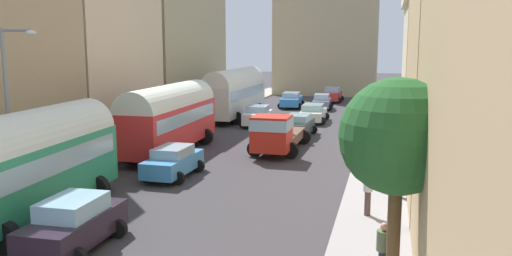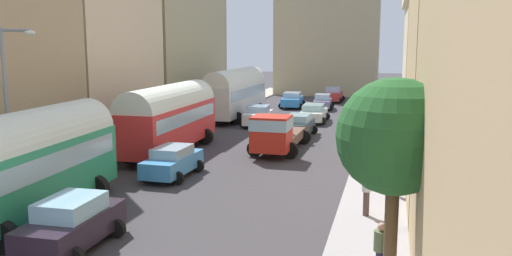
# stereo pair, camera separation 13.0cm
# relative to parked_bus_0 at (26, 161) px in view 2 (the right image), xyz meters

# --- Properties ---
(ground_plane) EXTENTS (154.00, 154.00, 0.00)m
(ground_plane) POSITION_rel_parked_bus_0_xyz_m (4.63, 20.09, -2.20)
(ground_plane) COLOR #383539
(sidewalk_left) EXTENTS (2.50, 70.00, 0.14)m
(sidewalk_left) POSITION_rel_parked_bus_0_xyz_m (-2.62, 20.09, -2.13)
(sidewalk_left) COLOR #9E9488
(sidewalk_left) RESTS_ON ground
(sidewalk_right) EXTENTS (2.50, 70.00, 0.14)m
(sidewalk_right) POSITION_rel_parked_bus_0_xyz_m (11.88, 20.09, -2.13)
(sidewalk_right) COLOR #979395
(sidewalk_right) RESTS_ON ground
(building_left_2) EXTENTS (5.79, 9.97, 10.11)m
(building_left_2) POSITION_rel_parked_bus_0_xyz_m (-6.50, 15.39, 2.89)
(building_left_2) COLOR beige
(building_left_2) RESTS_ON ground
(building_left_3) EXTENTS (5.15, 14.85, 12.63)m
(building_left_3) POSITION_rel_parked_bus_0_xyz_m (-6.45, 28.29, 4.12)
(building_left_3) COLOR tan
(building_left_3) RESTS_ON ground
(building_right_1) EXTENTS (6.38, 11.21, 13.25)m
(building_right_1) POSITION_rel_parked_bus_0_xyz_m (16.03, 7.87, 4.45)
(building_right_1) COLOR tan
(building_right_1) RESTS_ON ground
(building_right_2) EXTENTS (5.37, 9.86, 9.26)m
(building_right_2) POSITION_rel_parked_bus_0_xyz_m (15.57, 19.33, 2.46)
(building_right_2) COLOR beige
(building_right_2) RESTS_ON ground
(distant_church) EXTENTS (12.19, 7.32, 19.79)m
(distant_church) POSITION_rel_parked_bus_0_xyz_m (4.63, 49.65, 4.89)
(distant_church) COLOR tan
(distant_church) RESTS_ON ground
(parked_bus_0) EXTENTS (3.45, 9.12, 3.97)m
(parked_bus_0) POSITION_rel_parked_bus_0_xyz_m (0.00, 0.00, 0.00)
(parked_bus_0) COLOR #2A8F63
(parked_bus_0) RESTS_ON ground
(parked_bus_1) EXTENTS (3.28, 9.37, 3.95)m
(parked_bus_1) POSITION_rel_parked_bus_0_xyz_m (0.14, 12.09, -0.02)
(parked_bus_1) COLOR red
(parked_bus_1) RESTS_ON ground
(parked_bus_2) EXTENTS (3.49, 10.02, 4.16)m
(parked_bus_2) POSITION_rel_parked_bus_0_xyz_m (-0.16, 26.35, 0.11)
(parked_bus_2) COLOR silver
(parked_bus_2) RESTS_ON ground
(cargo_truck_0) EXTENTS (2.95, 7.21, 2.37)m
(cargo_truck_0) POSITION_rel_parked_bus_0_xyz_m (6.18, 13.53, -0.99)
(cargo_truck_0) COLOR red
(cargo_truck_0) RESTS_ON ground
(car_0) EXTENTS (2.28, 4.00, 1.51)m
(car_0) POSITION_rel_parked_bus_0_xyz_m (6.42, 19.27, -1.43)
(car_0) COLOR #1F2C2E
(car_0) RESTS_ON ground
(car_1) EXTENTS (2.42, 4.36, 1.45)m
(car_1) POSITION_rel_parked_bus_0_xyz_m (6.44, 26.04, -1.46)
(car_1) COLOR silver
(car_1) RESTS_ON ground
(car_2) EXTENTS (2.27, 3.76, 1.46)m
(car_2) POSITION_rel_parked_bus_0_xyz_m (6.11, 34.33, -1.46)
(car_2) COLOR gray
(car_2) RESTS_ON ground
(car_3) EXTENTS (2.30, 3.71, 1.63)m
(car_3) POSITION_rel_parked_bus_0_xyz_m (6.44, 40.80, -1.39)
(car_3) COLOR #B32D28
(car_3) RESTS_ON ground
(car_4) EXTENTS (2.31, 3.93, 1.65)m
(car_4) POSITION_rel_parked_bus_0_xyz_m (3.05, -1.94, -1.38)
(car_4) COLOR black
(car_4) RESTS_ON ground
(car_5) EXTENTS (2.25, 3.95, 1.48)m
(car_5) POSITION_rel_parked_bus_0_xyz_m (2.50, 7.03, -1.44)
(car_5) COLOR #3F89C8
(car_5) RESTS_ON ground
(car_6) EXTENTS (2.46, 3.71, 1.59)m
(car_6) POSITION_rel_parked_bus_0_xyz_m (2.66, 22.84, -1.40)
(car_6) COLOR silver
(car_6) RESTS_ON ground
(car_7) EXTENTS (2.54, 4.42, 1.49)m
(car_7) POSITION_rel_parked_bus_0_xyz_m (3.04, 35.00, -1.44)
(car_7) COLOR #3787D0
(car_7) RESTS_ON ground
(pedestrian_1) EXTENTS (0.45, 0.45, 1.77)m
(pedestrian_1) POSITION_rel_parked_bus_0_xyz_m (12.65, 6.06, -1.17)
(pedestrian_1) COLOR #292E51
(pedestrian_1) RESTS_ON ground
(pedestrian_2) EXTENTS (0.45, 0.45, 1.79)m
(pedestrian_2) POSITION_rel_parked_bus_0_xyz_m (11.90, 15.74, -1.18)
(pedestrian_2) COLOR #1C2A40
(pedestrian_2) RESTS_ON ground
(pedestrian_3) EXTENTS (0.44, 0.44, 1.88)m
(pedestrian_3) POSITION_rel_parked_bus_0_xyz_m (11.68, 3.17, -1.12)
(pedestrian_3) COLOR #503A36
(pedestrian_3) RESTS_ON ground
(pedestrian_4) EXTENTS (0.51, 0.51, 1.69)m
(pedestrian_4) POSITION_rel_parked_bus_0_xyz_m (12.30, -2.00, -1.25)
(pedestrian_4) COLOR #292241
(pedestrian_4) RESTS_ON ground
(streetlamp_near) EXTENTS (1.55, 0.28, 6.87)m
(streetlamp_near) POSITION_rel_parked_bus_0_xyz_m (-1.68, 1.50, 1.85)
(streetlamp_near) COLOR gray
(streetlamp_near) RESTS_ON ground
(roadside_tree_0) EXTENTS (2.91, 2.91, 5.50)m
(roadside_tree_0) POSITION_rel_parked_bus_0_xyz_m (12.53, -2.37, 1.81)
(roadside_tree_0) COLOR brown
(roadside_tree_0) RESTS_ON ground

